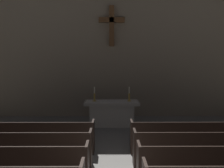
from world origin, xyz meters
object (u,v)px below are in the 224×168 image
candlestick_left (94,97)px  candlestick_right (129,97)px  pew_left_row_3 (12,149)px  altar (112,113)px  pew_right_row_3 (212,148)px  pew_left_row_4 (25,137)px  pew_right_row_4 (199,136)px

candlestick_left → candlestick_right: bearing=0.0°
pew_left_row_3 → candlestick_right: 5.35m
candlestick_left → pew_left_row_3: bearing=-113.8°
candlestick_right → candlestick_left: bearing=180.0°
candlestick_left → altar: bearing=0.0°
pew_right_row_3 → pew_left_row_4: bearing=168.3°
pew_right_row_3 → pew_right_row_4: 1.05m
pew_right_row_4 → pew_left_row_3: bearing=-168.3°
altar → candlestick_left: bearing=180.0°
altar → candlestick_left: size_ratio=3.80×
pew_right_row_3 → pew_left_row_3: bearing=180.0°
pew_right_row_4 → candlestick_left: candlestick_left is taller
pew_right_row_4 → altar: altar is taller
pew_left_row_4 → pew_right_row_3: same height
pew_left_row_4 → pew_right_row_3: 5.20m
candlestick_right → pew_right_row_4: bearing=-59.5°
pew_left_row_3 → pew_right_row_4: size_ratio=1.00×
pew_right_row_3 → altar: 4.91m
pew_left_row_3 → pew_left_row_4: bearing=90.0°
pew_right_row_3 → pew_right_row_4: size_ratio=1.00×
candlestick_left → pew_right_row_4: bearing=-44.0°
pew_left_row_3 → candlestick_right: size_ratio=6.97×
pew_left_row_4 → pew_right_row_4: size_ratio=1.00×
candlestick_right → pew_left_row_4: bearing=-136.0°
candlestick_left → pew_left_row_4: bearing=-120.5°
pew_left_row_3 → pew_right_row_4: (5.09, 1.05, 0.00)m
pew_right_row_4 → altar: (-2.55, 3.14, 0.06)m
pew_right_row_4 → candlestick_left: size_ratio=6.97×
pew_left_row_4 → pew_right_row_4: (5.09, 0.00, 0.00)m
pew_right_row_3 → candlestick_left: (-3.25, 4.19, 0.71)m
pew_right_row_3 → candlestick_left: size_ratio=6.97×
pew_left_row_4 → pew_right_row_3: bearing=-11.7°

